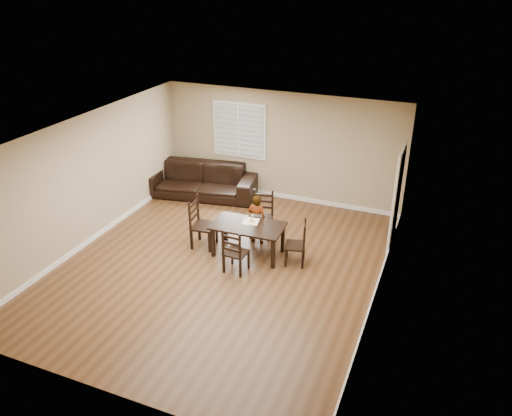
# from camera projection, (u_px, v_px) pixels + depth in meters

# --- Properties ---
(ground) EXTENTS (7.00, 7.00, 0.00)m
(ground) POSITION_uv_depth(u_px,v_px,m) (221.00, 266.00, 9.83)
(ground) COLOR brown
(ground) RESTS_ON ground
(room) EXTENTS (6.04, 7.04, 2.72)m
(room) POSITION_uv_depth(u_px,v_px,m) (224.00, 178.00, 9.17)
(room) COLOR tan
(room) RESTS_ON ground
(dining_table) EXTENTS (1.46, 0.86, 0.67)m
(dining_table) POSITION_uv_depth(u_px,v_px,m) (248.00, 229.00, 9.98)
(dining_table) COLOR black
(dining_table) RESTS_ON ground
(chair_near) EXTENTS (0.52, 0.49, 1.01)m
(chair_near) POSITION_uv_depth(u_px,v_px,m) (263.00, 215.00, 10.82)
(chair_near) COLOR black
(chair_near) RESTS_ON ground
(chair_far) EXTENTS (0.45, 0.42, 0.93)m
(chair_far) POSITION_uv_depth(u_px,v_px,m) (233.00, 254.00, 9.41)
(chair_far) COLOR black
(chair_far) RESTS_ON ground
(chair_left) EXTENTS (0.50, 0.53, 1.08)m
(chair_left) POSITION_uv_depth(u_px,v_px,m) (198.00, 224.00, 10.36)
(chair_left) COLOR black
(chair_left) RESTS_ON ground
(chair_right) EXTENTS (0.47, 0.49, 0.91)m
(chair_right) POSITION_uv_depth(u_px,v_px,m) (301.00, 245.00, 9.74)
(chair_right) COLOR black
(chair_right) RESTS_ON ground
(child) EXTENTS (0.41, 0.27, 1.10)m
(child) POSITION_uv_depth(u_px,v_px,m) (257.00, 219.00, 10.43)
(child) COLOR gray
(child) RESTS_ON ground
(napkin) EXTENTS (0.36, 0.36, 0.00)m
(napkin) POSITION_uv_depth(u_px,v_px,m) (251.00, 221.00, 10.08)
(napkin) COLOR beige
(napkin) RESTS_ON dining_table
(donut) EXTENTS (0.11, 0.11, 0.04)m
(donut) POSITION_uv_depth(u_px,v_px,m) (252.00, 220.00, 10.06)
(donut) COLOR #B88B42
(donut) RESTS_ON napkin
(sofa) EXTENTS (2.93, 1.54, 0.81)m
(sofa) POSITION_uv_depth(u_px,v_px,m) (201.00, 180.00, 12.67)
(sofa) COLOR black
(sofa) RESTS_ON ground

